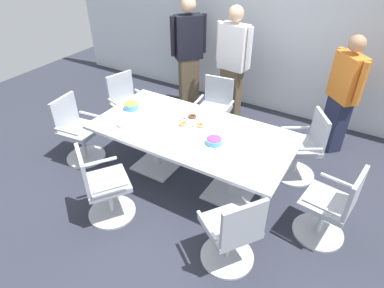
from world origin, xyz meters
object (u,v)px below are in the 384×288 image
person_standing_0 (189,53)px  donut_platter (192,122)px  office_chair_3 (128,107)px  napkin_pile (160,121)px  office_chair_5 (103,188)px  person_standing_2 (343,94)px  office_chair_2 (214,112)px  office_chair_0 (331,208)px  office_chair_1 (303,149)px  snack_bowl_chips_yellow (131,105)px  office_chair_4 (78,133)px  plate_stack (126,124)px  snack_bowl_candy_mix (214,140)px  office_chair_6 (232,234)px  conference_table (192,139)px  person_standing_1 (232,63)px

person_standing_0 → donut_platter: (1.03, -1.61, -0.20)m
office_chair_3 → napkin_pile: size_ratio=5.38×
office_chair_5 → person_standing_2: size_ratio=0.55×
office_chair_2 → office_chair_0: bearing=142.2°
office_chair_1 → snack_bowl_chips_yellow: 2.29m
donut_platter → office_chair_2: bearing=100.6°
office_chair_4 → plate_stack: size_ratio=4.64×
office_chair_2 → snack_bowl_candy_mix: (0.61, -1.20, 0.39)m
office_chair_3 → office_chair_5: 1.86m
office_chair_4 → office_chair_5: size_ratio=1.00×
office_chair_2 → office_chair_6: 2.34m
conference_table → snack_bowl_chips_yellow: size_ratio=12.93×
conference_table → office_chair_1: 1.43m
office_chair_5 → donut_platter: 1.31m
office_chair_0 → office_chair_1: size_ratio=1.00×
donut_platter → napkin_pile: (-0.35, -0.19, 0.01)m
office_chair_2 → donut_platter: size_ratio=2.60×
office_chair_3 → plate_stack: size_ratio=4.64×
person_standing_2 → office_chair_2: bearing=65.2°
office_chair_4 → donut_platter: bearing=102.1°
office_chair_1 → office_chair_6: size_ratio=1.00×
snack_bowl_candy_mix → donut_platter: size_ratio=0.54×
conference_table → napkin_pile: napkin_pile is taller
plate_stack → conference_table: bearing=22.9°
person_standing_2 → plate_stack: (-2.13, -1.99, -0.09)m
office_chair_6 → napkin_pile: bearing=94.4°
office_chair_3 → donut_platter: office_chair_3 is taller
conference_table → office_chair_6: size_ratio=2.64×
conference_table → plate_stack: size_ratio=12.23×
office_chair_0 → napkin_pile: bearing=97.2°
office_chair_0 → donut_platter: bearing=90.9°
conference_table → snack_bowl_candy_mix: size_ratio=12.76×
person_standing_1 → napkin_pile: (-0.13, -1.79, -0.18)m
office_chair_0 → snack_bowl_candy_mix: bearing=99.0°
snack_bowl_chips_yellow → person_standing_1: bearing=68.6°
office_chair_1 → snack_bowl_chips_yellow: size_ratio=4.90×
office_chair_3 → office_chair_5: size_ratio=1.00×
napkin_pile → office_chair_0: bearing=-0.7°
office_chair_5 → office_chair_3: bearing=156.3°
office_chair_2 → office_chair_6: (1.23, -1.99, 0.00)m
office_chair_2 → office_chair_6: bearing=115.0°
person_standing_1 → snack_bowl_chips_yellow: (-0.66, -1.69, -0.15)m
person_standing_2 → snack_bowl_chips_yellow: size_ratio=8.96×
plate_stack → person_standing_0: bearing=99.8°
office_chair_3 → person_standing_2: bearing=127.3°
plate_stack → napkin_pile: 0.41m
office_chair_1 → napkin_pile: (-1.59, -0.86, 0.37)m
office_chair_1 → snack_bowl_candy_mix: (-0.81, -0.91, 0.39)m
office_chair_0 → office_chair_5: bearing=121.4°
office_chair_0 → napkin_pile: office_chair_0 is taller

